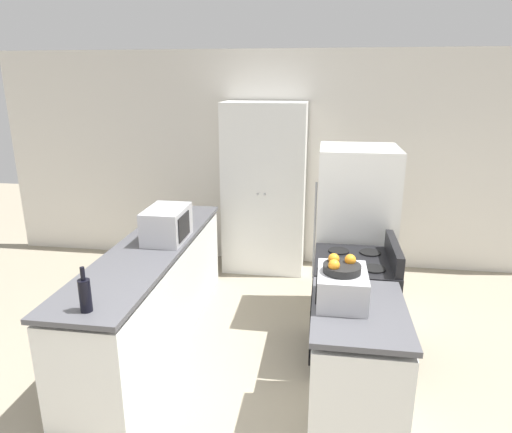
{
  "coord_description": "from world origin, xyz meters",
  "views": [
    {
      "loc": [
        0.6,
        -2.09,
        2.27
      ],
      "look_at": [
        0.0,
        1.88,
        1.05
      ],
      "focal_mm": 32.0,
      "sensor_mm": 36.0,
      "label": 1
    }
  ],
  "objects_px": {
    "pantry_cabinet": "(264,189)",
    "refrigerator": "(354,235)",
    "wine_bottle": "(85,294)",
    "microwave": "(167,224)",
    "fruit_bowl": "(341,266)",
    "toaster_oven": "(342,287)",
    "stove": "(352,309)"
  },
  "relations": [
    {
      "from": "pantry_cabinet",
      "to": "refrigerator",
      "type": "height_order",
      "value": "pantry_cabinet"
    },
    {
      "from": "wine_bottle",
      "to": "microwave",
      "type": "bearing_deg",
      "value": 87.21
    },
    {
      "from": "fruit_bowl",
      "to": "toaster_oven",
      "type": "bearing_deg",
      "value": 28.8
    },
    {
      "from": "pantry_cabinet",
      "to": "microwave",
      "type": "bearing_deg",
      "value": -112.95
    },
    {
      "from": "microwave",
      "to": "fruit_bowl",
      "type": "xyz_separation_m",
      "value": [
        1.49,
        -0.97,
        0.1
      ]
    },
    {
      "from": "pantry_cabinet",
      "to": "toaster_oven",
      "type": "distance_m",
      "value": 2.66
    },
    {
      "from": "pantry_cabinet",
      "to": "stove",
      "type": "relative_size",
      "value": 1.93
    },
    {
      "from": "stove",
      "to": "microwave",
      "type": "height_order",
      "value": "microwave"
    },
    {
      "from": "wine_bottle",
      "to": "fruit_bowl",
      "type": "xyz_separation_m",
      "value": [
        1.55,
        0.35,
        0.13
      ]
    },
    {
      "from": "pantry_cabinet",
      "to": "toaster_oven",
      "type": "bearing_deg",
      "value": -71.73
    },
    {
      "from": "stove",
      "to": "toaster_oven",
      "type": "relative_size",
      "value": 2.54
    },
    {
      "from": "pantry_cabinet",
      "to": "stove",
      "type": "height_order",
      "value": "pantry_cabinet"
    },
    {
      "from": "refrigerator",
      "to": "toaster_oven",
      "type": "relative_size",
      "value": 4.07
    },
    {
      "from": "stove",
      "to": "microwave",
      "type": "relative_size",
      "value": 2.13
    },
    {
      "from": "refrigerator",
      "to": "microwave",
      "type": "bearing_deg",
      "value": -162.95
    },
    {
      "from": "refrigerator",
      "to": "fruit_bowl",
      "type": "xyz_separation_m",
      "value": [
        -0.18,
        -1.48,
        0.3
      ]
    },
    {
      "from": "microwave",
      "to": "wine_bottle",
      "type": "height_order",
      "value": "same"
    },
    {
      "from": "stove",
      "to": "refrigerator",
      "type": "relative_size",
      "value": 0.62
    },
    {
      "from": "refrigerator",
      "to": "toaster_oven",
      "type": "xyz_separation_m",
      "value": [
        -0.17,
        -1.48,
        0.15
      ]
    },
    {
      "from": "pantry_cabinet",
      "to": "refrigerator",
      "type": "distance_m",
      "value": 1.46
    },
    {
      "from": "pantry_cabinet",
      "to": "wine_bottle",
      "type": "height_order",
      "value": "pantry_cabinet"
    },
    {
      "from": "fruit_bowl",
      "to": "stove",
      "type": "bearing_deg",
      "value": 78.8
    },
    {
      "from": "pantry_cabinet",
      "to": "toaster_oven",
      "type": "xyz_separation_m",
      "value": [
        0.83,
        -2.53,
        -0.02
      ]
    },
    {
      "from": "stove",
      "to": "fruit_bowl",
      "type": "relative_size",
      "value": 4.38
    },
    {
      "from": "microwave",
      "to": "pantry_cabinet",
      "type": "bearing_deg",
      "value": 67.05
    },
    {
      "from": "stove",
      "to": "wine_bottle",
      "type": "height_order",
      "value": "wine_bottle"
    },
    {
      "from": "microwave",
      "to": "refrigerator",
      "type": "bearing_deg",
      "value": 17.05
    },
    {
      "from": "stove",
      "to": "refrigerator",
      "type": "height_order",
      "value": "refrigerator"
    },
    {
      "from": "stove",
      "to": "toaster_oven",
      "type": "bearing_deg",
      "value": -100.52
    },
    {
      "from": "pantry_cabinet",
      "to": "wine_bottle",
      "type": "bearing_deg",
      "value": -104.12
    },
    {
      "from": "refrigerator",
      "to": "wine_bottle",
      "type": "relative_size",
      "value": 5.71
    },
    {
      "from": "refrigerator",
      "to": "toaster_oven",
      "type": "bearing_deg",
      "value": -96.48
    }
  ]
}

